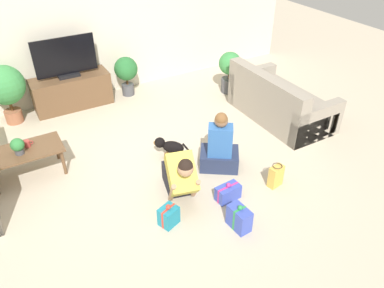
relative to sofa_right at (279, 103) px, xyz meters
The scene contains 18 objects.
ground_plane 2.41m from the sofa_right, behind, with size 16.00×16.00×0.00m, color beige.
wall_back 3.54m from the sofa_right, 134.57° to the left, with size 8.40×0.06×2.60m.
sofa_right is the anchor object (origin of this frame).
coffee_table 3.92m from the sofa_right, behind, with size 0.97×0.52×0.41m.
tv_console 3.54m from the sofa_right, 143.49° to the left, with size 1.30×0.47×0.57m.
tv 3.59m from the sofa_right, 143.49° to the left, with size 1.02×0.20×0.67m.
potted_plant_back_left 4.38m from the sofa_right, 151.88° to the left, with size 0.62×0.62×0.98m.
potted_plant_corner_right 1.25m from the sofa_right, 96.62° to the left, with size 0.42×0.42×0.77m.
potted_plant_back_right 2.77m from the sofa_right, 131.88° to the left, with size 0.42×0.42×0.73m.
person_kneeling 2.50m from the sofa_right, 158.87° to the right, with size 0.49×0.81×0.76m.
person_sitting 1.71m from the sofa_right, 157.91° to the right, with size 0.65×0.63×0.87m.
dog 2.09m from the sofa_right, behind, with size 0.39×0.39×0.32m.
gift_box_a 2.63m from the sofa_right, 139.78° to the right, with size 0.18×0.29×0.33m.
gift_box_b 2.23m from the sofa_right, 146.06° to the right, with size 0.32×0.19×0.25m.
gift_box_c 2.95m from the sofa_right, 154.90° to the right, with size 0.26×0.24×0.29m.
gift_bag_a 1.78m from the sofa_right, 131.23° to the right, with size 0.21×0.15×0.32m.
mug 3.86m from the sofa_right, behind, with size 0.12×0.08×0.09m.
tabletop_plant 3.97m from the sofa_right, behind, with size 0.17×0.17×0.22m.
Camera 1 is at (-1.58, -3.82, 3.20)m, focal length 35.00 mm.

